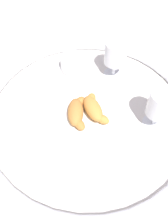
{
  "coord_description": "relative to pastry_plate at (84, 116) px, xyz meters",
  "views": [
    {
      "loc": [
        0.39,
        -0.23,
        0.63
      ],
      "look_at": [
        0.01,
        -0.02,
        0.03
      ],
      "focal_mm": 38.86,
      "sensor_mm": 36.0,
      "label": 1
    }
  ],
  "objects": [
    {
      "name": "coffee_cup_near",
      "position": [
        -0.21,
        0.06,
        0.02
      ],
      "size": [
        0.14,
        0.14,
        0.06
      ],
      "color": "white",
      "rests_on": "ground_plane"
    },
    {
      "name": "croissant_small",
      "position": [
        0.01,
        0.03,
        0.03
      ],
      "size": [
        0.14,
        0.07,
        0.04
      ],
      "color": "#CC893D",
      "rests_on": "pastry_plate"
    },
    {
      "name": "croissant_large",
      "position": [
        -0.01,
        -0.02,
        0.03
      ],
      "size": [
        0.12,
        0.1,
        0.04
      ],
      "color": "#BC7A38",
      "rests_on": "pastry_plate"
    },
    {
      "name": "juice_glass_right",
      "position": [
        -0.12,
        0.19,
        0.08
      ],
      "size": [
        0.08,
        0.08,
        0.14
      ],
      "color": "white",
      "rests_on": "ground_plane"
    },
    {
      "name": "sugar_packet",
      "position": [
        0.16,
        0.07,
        -0.01
      ],
      "size": [
        0.05,
        0.04,
        0.01
      ],
      "primitive_type": "cube",
      "rotation": [
        0.0,
        0.0,
        -0.09
      ],
      "color": "white",
      "rests_on": "ground_plane"
    },
    {
      "name": "table_chrome_rim",
      "position": [
        -0.01,
        0.02,
        0.0
      ],
      "size": [
        0.67,
        0.67,
        0.02
      ],
      "primitive_type": "torus",
      "color": "silver",
      "rests_on": "ground_plane"
    },
    {
      "name": "juice_glass_left",
      "position": [
        0.12,
        0.18,
        0.08
      ],
      "size": [
        0.08,
        0.08,
        0.14
      ],
      "color": "white",
      "rests_on": "ground_plane"
    },
    {
      "name": "ground_plane",
      "position": [
        -0.01,
        0.02,
        -0.01
      ],
      "size": [
        2.2,
        2.2,
        0.0
      ],
      "primitive_type": "plane",
      "color": "silver"
    },
    {
      "name": "pastry_plate",
      "position": [
        0.0,
        0.0,
        0.0
      ],
      "size": [
        0.23,
        0.23,
        0.02
      ],
      "color": "white",
      "rests_on": "ground_plane"
    }
  ]
}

